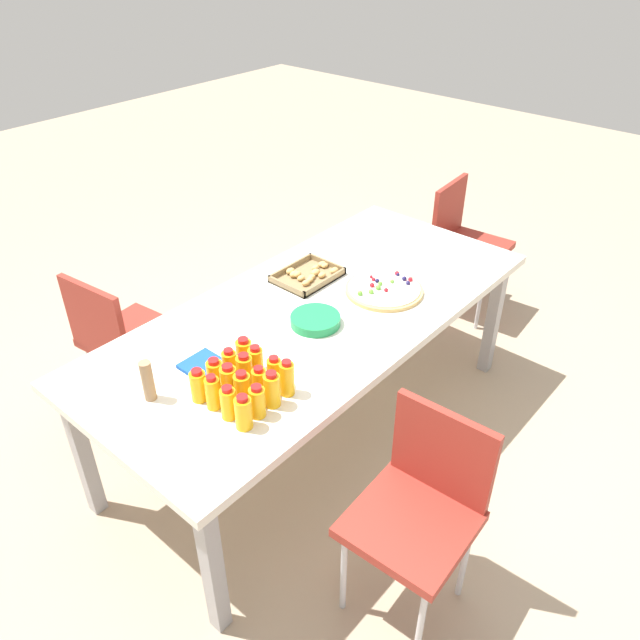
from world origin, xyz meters
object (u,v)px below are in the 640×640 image
object	(u,v)px
juice_bottle_8	(213,393)
cardboard_tube	(148,381)
chair_near_left	(422,502)
juice_bottle_5	(242,390)
juice_bottle_3	(287,378)
juice_bottle_7	(274,372)
chair_far_left	(121,334)
napkin_stack	(203,365)
chair_end	(463,237)
juice_bottle_13	(215,375)
juice_bottle_6	(259,383)
juice_bottle_10	(245,372)
snack_tray	(308,275)
juice_bottle_15	(244,355)
juice_bottle_14	(230,366)
juice_bottle_9	(229,383)
juice_bottle_0	(243,413)
party_table	(316,321)
juice_bottle_2	(272,390)
juice_bottle_12	(198,386)
fruit_pizza	(384,289)
juice_bottle_4	(228,403)
juice_bottle_1	(257,402)
plate_stack	(315,320)
juice_bottle_11	(256,363)

from	to	relation	value
juice_bottle_8	cardboard_tube	size ratio (longest dim) A/B	0.86
chair_near_left	juice_bottle_5	distance (m)	0.74
juice_bottle_3	juice_bottle_7	xyz separation A→B (m)	(0.00, 0.07, -0.01)
chair_far_left	napkin_stack	bearing A→B (deg)	-12.27
chair_end	juice_bottle_13	bearing A→B (deg)	-0.67
chair_near_left	juice_bottle_3	bearing A→B (deg)	4.31
juice_bottle_6	juice_bottle_10	distance (m)	0.08
snack_tray	napkin_stack	size ratio (longest dim) A/B	2.04
chair_end	juice_bottle_15	xyz separation A→B (m)	(-1.96, -0.14, 0.29)
juice_bottle_14	juice_bottle_6	bearing A→B (deg)	-88.33
chair_far_left	juice_bottle_9	distance (m)	0.99
juice_bottle_0	juice_bottle_10	distance (m)	0.21
party_table	juice_bottle_2	distance (m)	0.65
juice_bottle_2	juice_bottle_5	bearing A→B (deg)	131.83
chair_near_left	cardboard_tube	distance (m)	1.06
juice_bottle_12	fruit_pizza	size ratio (longest dim) A/B	0.37
juice_bottle_4	juice_bottle_7	distance (m)	0.23
juice_bottle_4	juice_bottle_15	bearing A→B (deg)	34.93
juice_bottle_9	juice_bottle_10	world-z (taller)	same
chair_near_left	juice_bottle_12	xyz separation A→B (m)	(-0.30, 0.78, 0.28)
juice_bottle_6	napkin_stack	world-z (taller)	juice_bottle_6
juice_bottle_8	juice_bottle_15	world-z (taller)	juice_bottle_15
juice_bottle_3	juice_bottle_10	xyz separation A→B (m)	(-0.07, 0.14, 0.00)
juice_bottle_9	juice_bottle_13	xyz separation A→B (m)	(0.00, 0.08, -0.01)
juice_bottle_1	juice_bottle_13	xyz separation A→B (m)	(-0.00, 0.22, 0.00)
juice_bottle_9	plate_stack	distance (m)	0.57
juice_bottle_1	juice_bottle_15	bearing A→B (deg)	56.09
juice_bottle_13	snack_tray	size ratio (longest dim) A/B	0.45
juice_bottle_6	juice_bottle_14	world-z (taller)	juice_bottle_14
juice_bottle_15	juice_bottle_3	bearing A→B (deg)	-89.56
party_table	juice_bottle_6	world-z (taller)	juice_bottle_6
party_table	juice_bottle_13	world-z (taller)	juice_bottle_13
juice_bottle_3	juice_bottle_4	size ratio (longest dim) A/B	1.11
juice_bottle_3	juice_bottle_8	bearing A→B (deg)	146.83
chair_far_left	snack_tray	xyz separation A→B (m)	(0.71, -0.58, 0.23)
juice_bottle_7	cardboard_tube	size ratio (longest dim) A/B	0.80
juice_bottle_1	juice_bottle_2	bearing A→B (deg)	0.43
juice_bottle_15	cardboard_tube	world-z (taller)	cardboard_tube
chair_end	juice_bottle_7	bearing A→B (deg)	3.99
chair_end	juice_bottle_11	distance (m)	2.00
juice_bottle_1	juice_bottle_4	world-z (taller)	juice_bottle_4
juice_bottle_1	juice_bottle_12	size ratio (longest dim) A/B	0.99
juice_bottle_0	juice_bottle_8	size ratio (longest dim) A/B	0.97
juice_bottle_10	fruit_pizza	distance (m)	0.89
napkin_stack	juice_bottle_13	bearing A→B (deg)	-111.07
juice_bottle_3	juice_bottle_10	distance (m)	0.16
chair_near_left	juice_bottle_12	distance (m)	0.89
juice_bottle_15	fruit_pizza	distance (m)	0.82
chair_far_left	juice_bottle_11	xyz separation A→B (m)	(0.02, -0.93, 0.29)
party_table	juice_bottle_9	xyz separation A→B (m)	(-0.64, -0.15, 0.13)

